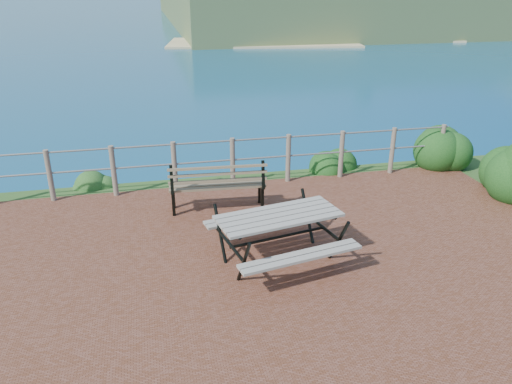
{
  "coord_description": "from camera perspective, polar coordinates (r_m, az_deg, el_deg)",
  "views": [
    {
      "loc": [
        -1.55,
        -5.91,
        3.88
      ],
      "look_at": [
        0.02,
        1.25,
        0.75
      ],
      "focal_mm": 35.0,
      "sensor_mm": 36.0,
      "label": 1
    }
  ],
  "objects": [
    {
      "name": "shrub_right_edge",
      "position": [
        12.06,
        20.37,
        2.89
      ],
      "size": [
        1.11,
        1.11,
        1.58
      ],
      "primitive_type": "ellipsoid",
      "color": "#123A14",
      "rests_on": "ground"
    },
    {
      "name": "park_bench",
      "position": [
        8.9,
        -4.47,
        1.69
      ],
      "size": [
        1.74,
        0.54,
        0.97
      ],
      "rotation": [
        0.0,
        0.0,
        -0.06
      ],
      "color": "brown",
      "rests_on": "ground"
    },
    {
      "name": "shrub_lip_east",
      "position": [
        11.27,
        8.62,
        2.73
      ],
      "size": [
        0.8,
        0.8,
        0.55
      ],
      "primitive_type": "ellipsoid",
      "color": "#123A14",
      "rests_on": "ground"
    },
    {
      "name": "safety_railing",
      "position": [
        9.95,
        -2.69,
        3.7
      ],
      "size": [
        9.4,
        0.1,
        1.0
      ],
      "color": "#6B5B4C",
      "rests_on": "ground"
    },
    {
      "name": "ground",
      "position": [
        7.23,
        2.01,
        -9.31
      ],
      "size": [
        10.0,
        7.0,
        0.12
      ],
      "primitive_type": "cube",
      "color": "brown",
      "rests_on": "ground"
    },
    {
      "name": "shrub_lip_west",
      "position": [
        10.76,
        -18.0,
        0.83
      ],
      "size": [
        0.79,
        0.79,
        0.54
      ],
      "primitive_type": "ellipsoid",
      "color": "#264A1C",
      "rests_on": "ground"
    },
    {
      "name": "picnic_table",
      "position": [
        7.29,
        2.59,
        -4.65
      ],
      "size": [
        1.89,
        1.52,
        0.75
      ],
      "rotation": [
        0.0,
        0.0,
        0.2
      ],
      "color": "gray",
      "rests_on": "ground"
    }
  ]
}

